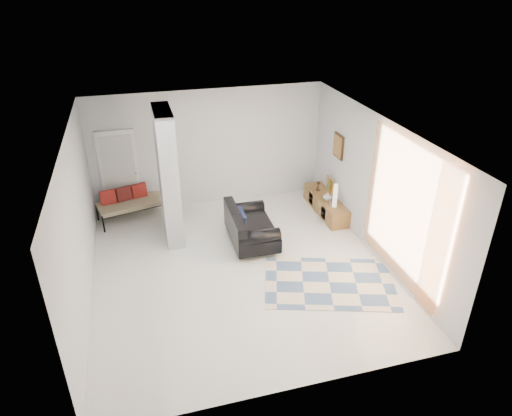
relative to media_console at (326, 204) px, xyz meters
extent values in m
plane|color=white|center=(-2.52, -1.70, -0.20)|extent=(6.00, 6.00, 0.00)
plane|color=white|center=(-2.52, -1.70, 2.60)|extent=(6.00, 6.00, 0.00)
plane|color=silver|center=(-2.52, 1.30, 1.20)|extent=(6.00, 0.00, 6.00)
plane|color=silver|center=(-2.52, -4.70, 1.20)|extent=(6.00, 0.00, 6.00)
plane|color=silver|center=(-5.27, -1.70, 1.20)|extent=(0.00, 6.00, 6.00)
plane|color=silver|center=(0.23, -1.70, 1.20)|extent=(0.00, 6.00, 6.00)
cube|color=#B7BCBE|center=(-3.62, -0.10, 1.20)|extent=(0.35, 1.20, 2.80)
cube|color=white|center=(-4.62, 1.26, 0.82)|extent=(0.85, 0.06, 2.04)
plane|color=#FF8F43|center=(0.15, -2.85, 1.25)|extent=(0.00, 2.55, 2.55)
cube|color=#3D2510|center=(0.20, 0.00, 1.45)|extent=(0.04, 0.45, 0.55)
cube|color=brown|center=(0.00, 0.00, 0.00)|extent=(0.45, 1.76, 0.40)
cube|color=#3D2510|center=(-0.22, -0.39, 0.00)|extent=(0.02, 0.24, 0.28)
cube|color=#3D2510|center=(-0.22, 0.39, 0.00)|extent=(0.02, 0.24, 0.28)
cube|color=gold|center=(0.18, 0.24, 0.40)|extent=(0.09, 0.32, 0.40)
cube|color=silver|center=(-0.10, -0.39, 0.26)|extent=(0.04, 0.10, 0.12)
cylinder|color=silver|center=(-2.40, -1.44, -0.15)|extent=(0.05, 0.05, 0.10)
cylinder|color=silver|center=(-2.38, -0.19, -0.15)|extent=(0.05, 0.05, 0.10)
cylinder|color=silver|center=(-1.71, -1.45, -0.15)|extent=(0.05, 0.05, 0.10)
cylinder|color=silver|center=(-1.69, -0.20, -0.15)|extent=(0.05, 0.05, 0.10)
cube|color=black|center=(-2.05, -0.82, 0.05)|extent=(0.92, 1.50, 0.30)
cube|color=black|center=(-2.39, -0.81, 0.38)|extent=(0.22, 1.49, 0.36)
cylinder|color=black|center=(-2.06, -1.45, 0.28)|extent=(0.85, 0.29, 0.28)
cylinder|color=black|center=(-2.04, -0.20, 0.28)|extent=(0.85, 0.29, 0.28)
cube|color=black|center=(-2.27, -0.82, 0.40)|extent=(0.15, 0.55, 0.31)
cylinder|color=black|center=(-5.08, 0.42, 0.00)|extent=(0.04, 0.04, 0.40)
cylinder|color=black|center=(-3.61, 0.78, 0.00)|extent=(0.04, 0.04, 0.40)
cylinder|color=black|center=(-5.23, 1.02, 0.00)|extent=(0.04, 0.04, 0.40)
cylinder|color=black|center=(-3.76, 1.38, 0.00)|extent=(0.04, 0.04, 0.40)
cube|color=#C0B18D|center=(-4.42, 0.90, 0.18)|extent=(1.65, 0.99, 0.12)
cube|color=maroon|center=(-4.94, 0.93, 0.40)|extent=(0.37, 0.24, 0.33)
cube|color=maroon|center=(-4.59, 1.01, 0.40)|extent=(0.37, 0.24, 0.33)
cube|color=maroon|center=(-4.24, 1.10, 0.40)|extent=(0.37, 0.24, 0.33)
cube|color=beige|center=(-1.02, -2.60, -0.20)|extent=(2.74, 2.22, 0.01)
cylinder|color=white|center=(-0.02, -0.50, 0.47)|extent=(0.10, 0.10, 0.55)
imported|color=silver|center=(-0.05, -0.18, 0.30)|extent=(0.20, 0.20, 0.21)
camera|label=1|loc=(-4.15, -8.84, 5.00)|focal=32.00mm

